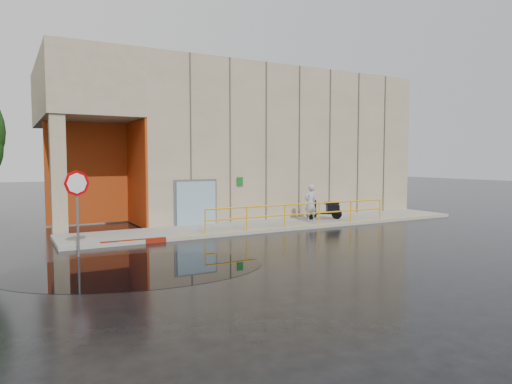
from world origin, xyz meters
TOP-DOWN VIEW (x-y plane):
  - ground at (0.00, 0.00)m, footprint 120.00×120.00m
  - sidewalk at (4.00, 4.50)m, footprint 20.00×3.00m
  - building at (5.10, 10.98)m, footprint 20.00×10.17m
  - guardrail at (4.25, 3.15)m, footprint 9.56×0.06m
  - person at (5.50, 4.26)m, footprint 0.67×0.45m
  - scooter at (6.59, 4.54)m, footprint 1.86×1.22m
  - stop_sign at (-5.50, 1.81)m, footprint 0.81×0.31m
  - red_curb at (-3.38, 3.10)m, footprint 2.40×0.24m
  - puddle at (-4.31, -0.85)m, footprint 8.22×6.02m

SIDE VIEW (x-z plane):
  - ground at x=0.00m, z-range 0.00..0.00m
  - puddle at x=-4.31m, z-range 0.00..0.01m
  - sidewalk at x=4.00m, z-range 0.00..0.15m
  - red_curb at x=-3.38m, z-range 0.00..0.18m
  - guardrail at x=4.25m, z-range 0.16..1.19m
  - scooter at x=6.59m, z-range 0.25..1.66m
  - person at x=5.50m, z-range 0.15..1.96m
  - stop_sign at x=-5.50m, z-range 0.62..3.44m
  - building at x=5.10m, z-range 0.21..8.21m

